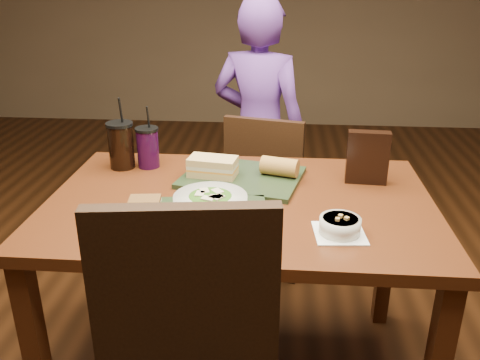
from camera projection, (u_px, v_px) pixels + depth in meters
name	position (u px, v px, depth m)	size (l,w,h in m)	color
dining_table	(240.00, 223.00, 1.75)	(1.30, 0.85, 0.75)	#4D230F
chair_far	(263.00, 189.00, 2.48)	(0.44, 0.45, 0.85)	black
diner	(259.00, 131.00, 2.66)	(0.50, 0.33, 1.37)	#5D3188
tray_near	(201.00, 220.00, 1.55)	(0.42, 0.32, 0.02)	black
tray_far	(242.00, 177.00, 1.87)	(0.42, 0.32, 0.02)	black
salad_bowl	(210.00, 204.00, 1.55)	(0.23, 0.23, 0.07)	silver
soup_bowl	(340.00, 225.00, 1.48)	(0.16, 0.16, 0.06)	white
sandwich_near	(145.00, 205.00, 1.58)	(0.10, 0.08, 0.05)	#593819
sandwich_far	(213.00, 167.00, 1.86)	(0.19, 0.12, 0.07)	tan
baguette_near	(244.00, 235.00, 1.39)	(0.06, 0.06, 0.12)	#AD7533
baguette_far	(280.00, 167.00, 1.86)	(0.07, 0.07, 0.14)	#AD7533
cup_cola	(121.00, 145.00, 1.96)	(0.10, 0.10, 0.28)	black
cup_berry	(148.00, 147.00, 1.97)	(0.09, 0.09, 0.24)	black
chip_bag	(367.00, 158.00, 1.82)	(0.15, 0.05, 0.19)	black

